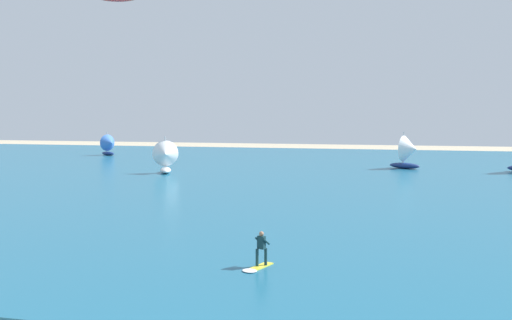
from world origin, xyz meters
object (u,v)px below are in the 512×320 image
Objects in this scene: kitesurfer at (259,255)px; sailboat_mid_right at (165,157)px; sailboat_far_right at (109,145)px; sailboat_trailing at (409,152)px.

sailboat_mid_right is at bearing 118.30° from kitesurfer.
sailboat_far_right is 48.68m from sailboat_trailing.
sailboat_trailing is (47.39, -11.17, 0.39)m from sailboat_far_right.
sailboat_trailing is at bearing 78.65° from kitesurfer.
sailboat_mid_right is (19.22, -22.78, 0.20)m from sailboat_far_right.
sailboat_far_right is 0.90× the size of sailboat_mid_right.
kitesurfer is 0.47× the size of sailboat_mid_right.
sailboat_far_right is at bearing 166.74° from sailboat_trailing.
kitesurfer is 0.52× the size of sailboat_far_right.
kitesurfer is 0.43× the size of sailboat_trailing.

